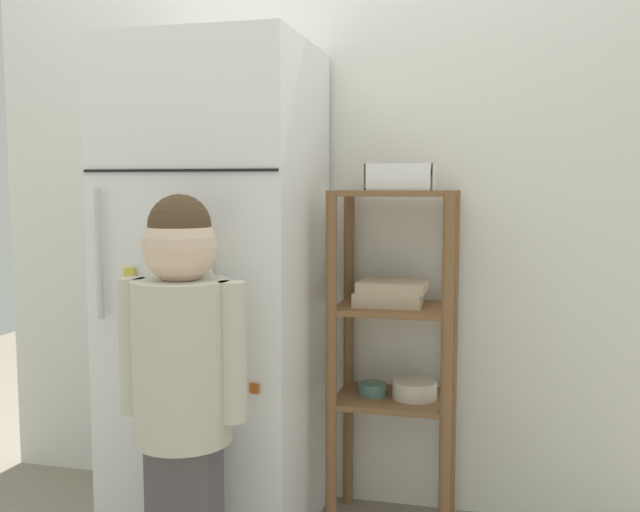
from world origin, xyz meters
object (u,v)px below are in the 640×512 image
Objects in this scene: child_standing at (183,360)px; refrigerator at (219,292)px; pantry_shelf_unit at (395,330)px; fruit_bin at (401,179)px.

refrigerator is at bearing 99.45° from child_standing.
fruit_bin reaches higher than pantry_shelf_unit.
refrigerator is 1.41× the size of pantry_shelf_unit.
fruit_bin is at bearing -42.37° from pantry_shelf_unit.
child_standing is at bearing -130.09° from pantry_shelf_unit.
fruit_bin reaches higher than child_standing.
refrigerator is at bearing -168.16° from fruit_bin.
pantry_shelf_unit is 5.28× the size of fruit_bin.
child_standing is 0.75m from pantry_shelf_unit.
refrigerator is at bearing -166.25° from pantry_shelf_unit.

